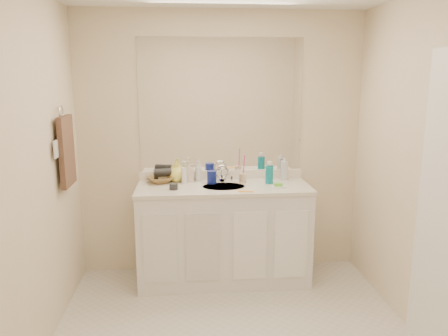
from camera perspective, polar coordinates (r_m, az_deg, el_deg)
wall_back at (r=4.03m, az=-0.40°, el=3.05°), size 2.60×0.02×2.40m
wall_front at (r=1.54m, az=7.45°, el=-12.27°), size 2.60×0.02×2.40m
wall_left at (r=2.92m, az=-24.54°, el=-1.57°), size 0.02×2.60×2.40m
wall_right at (r=3.19m, az=25.65°, el=-0.60°), size 0.02×2.60×2.40m
vanity_cabinet at (r=3.97m, az=-0.06°, el=-8.71°), size 1.50×0.55×0.85m
countertop at (r=3.83m, az=-0.06°, el=-2.55°), size 1.52×0.57×0.03m
backsplash at (r=4.07m, az=-0.37°, el=-0.88°), size 1.52×0.03×0.08m
sink_basin at (r=3.81m, az=-0.04°, el=-2.58°), size 0.37×0.37×0.02m
faucet at (r=3.97m, az=-0.26°, el=-0.99°), size 0.02×0.02×0.11m
mirror at (r=3.99m, az=-0.40°, el=8.15°), size 1.48×0.01×1.20m
blue_mug at (r=3.90m, az=-1.61°, el=-1.20°), size 0.10×0.10×0.12m
tan_cup at (r=3.93m, az=2.45°, el=-1.34°), size 0.08×0.08×0.09m
toothbrush at (r=3.91m, az=2.61°, el=0.20°), size 0.02×0.04×0.21m
mouthwash_bottle at (r=3.91m, az=5.94°, el=-0.85°), size 0.08×0.08×0.16m
clear_pump_bottle at (r=4.07m, az=7.88°, el=-0.31°), size 0.08×0.08×0.18m
soap_dish at (r=3.80m, az=7.13°, el=-2.43°), size 0.13×0.11×0.01m
green_soap at (r=3.80m, az=7.13°, el=-2.17°), size 0.08×0.07×0.03m
orange_comb at (r=3.64m, az=2.89°, el=-3.07°), size 0.13×0.05×0.01m
dark_jar at (r=3.73m, az=-6.60°, el=-2.41°), size 0.09×0.09×0.05m
extra_white_bottle at (r=3.92m, az=-5.24°, el=-0.98°), size 0.05×0.05×0.14m
soap_bottle_white at (r=4.00m, az=-3.31°, el=-0.40°), size 0.09×0.09×0.18m
soap_bottle_cream at (r=3.98m, az=-4.67°, el=-0.41°), size 0.10×0.10×0.19m
soap_bottle_yellow at (r=3.99m, az=-6.22°, el=-0.47°), size 0.18×0.18×0.18m
wicker_basket at (r=3.98m, az=-8.29°, el=-1.47°), size 0.30×0.30×0.06m
hair_dryer at (r=3.97m, az=-8.03°, el=-0.60°), size 0.16×0.11×0.08m
towel_ring at (r=3.59m, az=-20.51°, el=6.79°), size 0.01×0.11×0.11m
hand_towel at (r=3.62m, az=-19.85°, el=2.08°), size 0.04×0.32×0.55m
switch_plate at (r=3.43m, az=-21.11°, el=2.31°), size 0.01×0.08×0.13m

